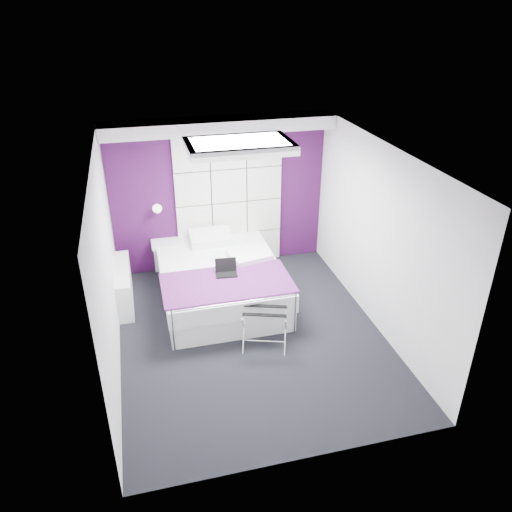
{
  "coord_description": "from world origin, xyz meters",
  "views": [
    {
      "loc": [
        -1.34,
        -5.56,
        4.25
      ],
      "look_at": [
        0.16,
        0.35,
        1.05
      ],
      "focal_mm": 35.0,
      "sensor_mm": 36.0,
      "label": 1
    }
  ],
  "objects_px": {
    "radiator": "(124,285)",
    "bed": "(220,281)",
    "laptop": "(226,270)",
    "wall_lamp": "(157,208)",
    "nightstand": "(166,243)",
    "luggage_rack": "(265,328)"
  },
  "relations": [
    {
      "from": "radiator",
      "to": "luggage_rack",
      "type": "xyz_separation_m",
      "value": [
        1.81,
        -1.57,
        -0.01
      ]
    },
    {
      "from": "wall_lamp",
      "to": "nightstand",
      "type": "distance_m",
      "value": 0.64
    },
    {
      "from": "radiator",
      "to": "bed",
      "type": "bearing_deg",
      "value": -10.61
    },
    {
      "from": "radiator",
      "to": "luggage_rack",
      "type": "distance_m",
      "value": 2.4
    },
    {
      "from": "radiator",
      "to": "bed",
      "type": "height_order",
      "value": "bed"
    },
    {
      "from": "nightstand",
      "to": "luggage_rack",
      "type": "xyz_separation_m",
      "value": [
        1.08,
        -2.29,
        -0.31
      ]
    },
    {
      "from": "radiator",
      "to": "wall_lamp",
      "type": "bearing_deg",
      "value": 49.9
    },
    {
      "from": "nightstand",
      "to": "laptop",
      "type": "distance_m",
      "value": 1.51
    },
    {
      "from": "wall_lamp",
      "to": "bed",
      "type": "xyz_separation_m",
      "value": [
        0.81,
        -1.03,
        -0.89
      ]
    },
    {
      "from": "wall_lamp",
      "to": "laptop",
      "type": "height_order",
      "value": "wall_lamp"
    },
    {
      "from": "luggage_rack",
      "to": "laptop",
      "type": "relative_size",
      "value": 1.86
    },
    {
      "from": "luggage_rack",
      "to": "nightstand",
      "type": "bearing_deg",
      "value": 134.0
    },
    {
      "from": "bed",
      "to": "nightstand",
      "type": "height_order",
      "value": "bed"
    },
    {
      "from": "wall_lamp",
      "to": "luggage_rack",
      "type": "distance_m",
      "value": 2.77
    },
    {
      "from": "radiator",
      "to": "luggage_rack",
      "type": "height_order",
      "value": "radiator"
    },
    {
      "from": "luggage_rack",
      "to": "wall_lamp",
      "type": "bearing_deg",
      "value": 135.43
    },
    {
      "from": "luggage_rack",
      "to": "radiator",
      "type": "bearing_deg",
      "value": 157.79
    },
    {
      "from": "bed",
      "to": "radiator",
      "type": "bearing_deg",
      "value": 169.39
    },
    {
      "from": "radiator",
      "to": "laptop",
      "type": "relative_size",
      "value": 3.86
    },
    {
      "from": "wall_lamp",
      "to": "luggage_rack",
      "type": "xyz_separation_m",
      "value": [
        1.17,
        -2.33,
        -0.93
      ]
    },
    {
      "from": "nightstand",
      "to": "luggage_rack",
      "type": "relative_size",
      "value": 0.84
    },
    {
      "from": "luggage_rack",
      "to": "bed",
      "type": "bearing_deg",
      "value": 124.27
    }
  ]
}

